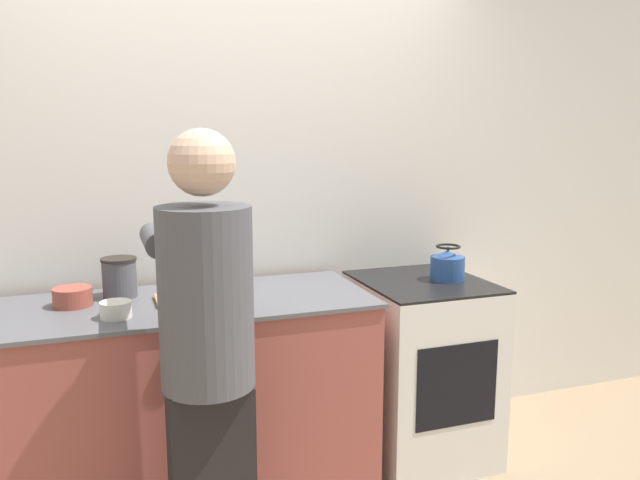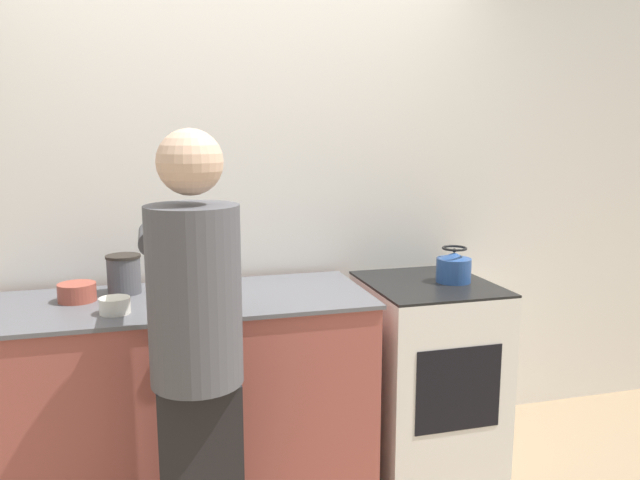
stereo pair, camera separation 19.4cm
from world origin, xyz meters
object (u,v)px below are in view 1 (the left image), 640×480
oven (421,367)px  person (207,346)px  cutting_board (190,298)px  bowl_prep (73,297)px  canister_jar (120,277)px  kettle (447,265)px  knife (197,296)px

oven → person: (-1.17, -0.57, 0.45)m
cutting_board → bowl_prep: bowl_prep is taller
canister_jar → cutting_board: bearing=-29.7°
bowl_prep → canister_jar: (0.19, 0.08, 0.05)m
person → canister_jar: size_ratio=9.38×
oven → person: person is taller
oven → kettle: size_ratio=5.21×
knife → canister_jar: bearing=127.8°
oven → cutting_board: 1.24m
kettle → canister_jar: canister_jar is taller
person → kettle: bearing=23.1°
cutting_board → bowl_prep: 0.48m
oven → kettle: 0.54m
person → canister_jar: (-0.26, 0.73, 0.10)m
oven → person: 1.37m
knife → kettle: (1.24, 0.01, 0.05)m
oven → bowl_prep: 1.70m
person → bowl_prep: (-0.45, 0.64, 0.05)m
person → kettle: (1.29, 0.55, 0.08)m
person → oven: bearing=26.0°
person → knife: 0.55m
person → bowl_prep: size_ratio=10.31×
knife → bowl_prep: size_ratio=1.14×
oven → canister_jar: bearing=173.7°
bowl_prep → person: bearing=-54.7°
person → cutting_board: bearing=87.9°
oven → cutting_board: size_ratio=3.14×
oven → knife: (-1.12, -0.03, 0.48)m
knife → canister_jar: size_ratio=1.03×
person → kettle: size_ratio=9.46×
person → kettle: 1.40m
oven → knife: bearing=-178.6°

